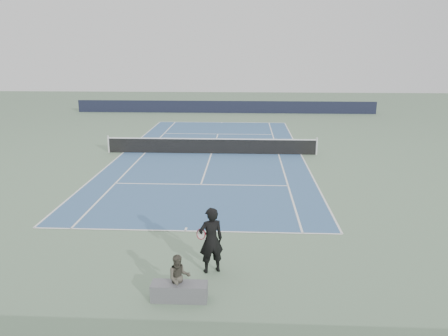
{
  "coord_description": "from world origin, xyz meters",
  "views": [
    {
      "loc": [
        2.08,
        -26.06,
        6.2
      ],
      "look_at": [
        1.14,
        -7.35,
        1.1
      ],
      "focal_mm": 35.0,
      "sensor_mm": 36.0,
      "label": 1
    }
  ],
  "objects_px": {
    "tennis_net": "(211,146)",
    "spectator_bench": "(179,284)",
    "tennis_player": "(211,240)",
    "tennis_ball": "(201,280)"
  },
  "relations": [
    {
      "from": "tennis_net",
      "to": "tennis_player",
      "type": "relative_size",
      "value": 6.59
    },
    {
      "from": "tennis_player",
      "to": "spectator_bench",
      "type": "xyz_separation_m",
      "value": [
        -0.7,
        -1.51,
        -0.54
      ]
    },
    {
      "from": "tennis_net",
      "to": "spectator_bench",
      "type": "height_order",
      "value": "spectator_bench"
    },
    {
      "from": "tennis_player",
      "to": "spectator_bench",
      "type": "height_order",
      "value": "tennis_player"
    },
    {
      "from": "tennis_net",
      "to": "tennis_ball",
      "type": "xyz_separation_m",
      "value": [
        0.91,
        -15.29,
        -0.47
      ]
    },
    {
      "from": "tennis_player",
      "to": "spectator_bench",
      "type": "relative_size",
      "value": 1.3
    },
    {
      "from": "tennis_player",
      "to": "tennis_ball",
      "type": "height_order",
      "value": "tennis_player"
    },
    {
      "from": "tennis_net",
      "to": "spectator_bench",
      "type": "distance_m",
      "value": 16.22
    },
    {
      "from": "tennis_ball",
      "to": "spectator_bench",
      "type": "distance_m",
      "value": 1.11
    },
    {
      "from": "tennis_player",
      "to": "tennis_net",
      "type": "bearing_deg",
      "value": 94.44
    }
  ]
}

